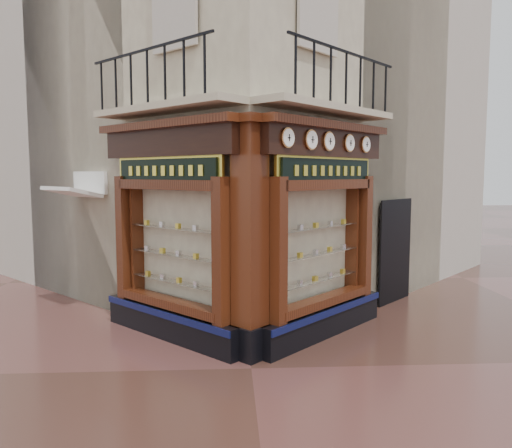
{
  "coord_description": "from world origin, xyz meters",
  "views": [
    {
      "loc": [
        -0.34,
        -7.55,
        3.04
      ],
      "look_at": [
        0.18,
        2.0,
        2.08
      ],
      "focal_mm": 35.0,
      "sensor_mm": 36.0,
      "label": 1
    }
  ],
  "objects": [
    {
      "name": "clock_a",
      "position": [
        0.61,
        0.51,
        3.62
      ],
      "size": [
        0.27,
        0.27,
        0.33
      ],
      "rotation": [
        0.0,
        0.0,
        0.79
      ],
      "color": "#B7743D",
      "rests_on": "ground"
    },
    {
      "name": "shopfront_right",
      "position": [
        1.41,
        1.57,
        1.98
      ],
      "size": [
        2.86,
        2.86,
        3.98
      ],
      "rotation": [
        0.0,
        0.0,
        0.79
      ],
      "color": "black",
      "rests_on": "ground"
    },
    {
      "name": "corner_pilaster",
      "position": [
        0.0,
        0.5,
        1.95
      ],
      "size": [
        0.85,
        0.85,
        3.98
      ],
      "rotation": [
        0.0,
        0.0,
        0.79
      ],
      "color": "black",
      "rests_on": "ground"
    },
    {
      "name": "neighbour_right",
      "position": [
        2.47,
        8.63,
        5.5
      ],
      "size": [
        11.31,
        11.31,
        11.0
      ],
      "primitive_type": "cube",
      "rotation": [
        0.0,
        0.0,
        0.79
      ],
      "color": "beige",
      "rests_on": "ground"
    },
    {
      "name": "shopfront_left",
      "position": [
        -1.41,
        1.57,
        1.98
      ],
      "size": [
        2.86,
        2.86,
        3.98
      ],
      "rotation": [
        0.0,
        0.0,
        2.36
      ],
      "color": "black",
      "rests_on": "ground"
    },
    {
      "name": "clock_c",
      "position": [
        1.44,
        1.34,
        3.62
      ],
      "size": [
        0.28,
        0.28,
        0.35
      ],
      "rotation": [
        0.0,
        0.0,
        0.79
      ],
      "color": "#B7743D",
      "rests_on": "ground"
    },
    {
      "name": "signboard_right",
      "position": [
        1.46,
        1.51,
        3.1
      ],
      "size": [
        2.12,
        2.12,
        0.57
      ],
      "rotation": [
        0.0,
        0.0,
        0.79
      ],
      "color": "gold",
      "rests_on": "ground"
    },
    {
      "name": "clock_e",
      "position": [
        2.36,
        2.26,
        3.62
      ],
      "size": [
        0.26,
        0.26,
        0.32
      ],
      "rotation": [
        0.0,
        0.0,
        0.79
      ],
      "color": "#B7743D",
      "rests_on": "ground"
    },
    {
      "name": "main_building",
      "position": [
        0.0,
        6.16,
        6.0
      ],
      "size": [
        11.31,
        11.31,
        12.0
      ],
      "primitive_type": "cube",
      "rotation": [
        0.0,
        0.0,
        0.79
      ],
      "color": "beige",
      "rests_on": "ground"
    },
    {
      "name": "neighbour_left",
      "position": [
        -2.47,
        8.63,
        5.5
      ],
      "size": [
        11.31,
        11.31,
        11.0
      ],
      "primitive_type": "cube",
      "rotation": [
        0.0,
        0.0,
        0.79
      ],
      "color": "beige",
      "rests_on": "ground"
    },
    {
      "name": "clock_b",
      "position": [
        1.06,
        0.96,
        3.62
      ],
      "size": [
        0.28,
        0.28,
        0.35
      ],
      "rotation": [
        0.0,
        0.0,
        0.79
      ],
      "color": "#B7743D",
      "rests_on": "ground"
    },
    {
      "name": "clock_d",
      "position": [
        1.93,
        1.83,
        3.62
      ],
      "size": [
        0.27,
        0.27,
        0.34
      ],
      "rotation": [
        0.0,
        0.0,
        0.79
      ],
      "color": "#B7743D",
      "rests_on": "ground"
    },
    {
      "name": "ground",
      "position": [
        0.0,
        0.0,
        0.0
      ],
      "size": [
        80.0,
        80.0,
        0.0
      ],
      "primitive_type": "plane",
      "color": "#482A21",
      "rests_on": "ground"
    },
    {
      "name": "awning",
      "position": [
        -3.78,
        3.57,
        0.0
      ],
      "size": [
        1.49,
        1.49,
        0.26
      ],
      "primitive_type": null,
      "rotation": [
        0.23,
        0.0,
        2.36
      ],
      "color": "white",
      "rests_on": "ground"
    },
    {
      "name": "signboard_left",
      "position": [
        -1.46,
        1.51,
        3.1
      ],
      "size": [
        2.09,
        2.09,
        0.56
      ],
      "rotation": [
        0.0,
        0.0,
        2.36
      ],
      "color": "gold",
      "rests_on": "ground"
    },
    {
      "name": "balcony",
      "position": [
        0.0,
        1.49,
        4.22
      ],
      "size": [
        5.94,
        2.97,
        1.03
      ],
      "color": "beige",
      "rests_on": "ground"
    }
  ]
}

